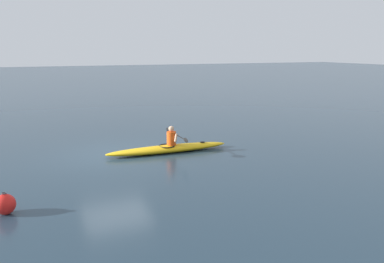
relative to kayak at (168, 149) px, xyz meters
name	(u,v)px	position (x,y,z in m)	size (l,w,h in m)	color
ground_plane	(114,154)	(1.92, -0.53, -0.14)	(160.00, 160.00, 0.00)	#233847
kayak	(168,149)	(0.00, 0.00, 0.00)	(4.73, 0.76, 0.28)	#EAB214
kayaker	(172,137)	(-0.16, 0.00, 0.45)	(0.41, 2.38, 0.73)	#E04C14
mooring_buoy_red_near	(5,204)	(5.46, 3.84, 0.11)	(0.49, 0.49, 0.53)	red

